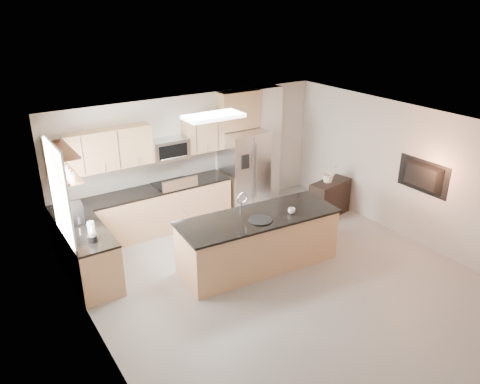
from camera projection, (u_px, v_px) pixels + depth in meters
floor at (285, 283)px, 7.81m from camera, size 6.50×6.50×0.00m
ceiling at (292, 132)px, 6.79m from camera, size 6.00×6.50×0.02m
wall_back at (192, 157)px, 9.81m from camera, size 6.00×0.02×2.60m
wall_left at (99, 270)px, 5.80m from camera, size 0.02×6.50×2.60m
wall_right at (414, 175)px, 8.80m from camera, size 0.02×6.50×2.60m
back_counter at (146, 211)px, 9.27m from camera, size 3.55×0.66×1.44m
left_counter at (89, 256)px, 7.72m from camera, size 0.66×1.50×0.92m
range at (175, 204)px, 9.58m from camera, size 0.76×0.64×1.14m
upper_cabinets at (134, 145)px, 8.82m from camera, size 3.50×0.33×0.75m
microwave at (169, 149)px, 9.22m from camera, size 0.76×0.40×0.40m
refrigerator at (244, 171)px, 10.21m from camera, size 0.92×0.78×1.78m
partition_column at (266, 144)px, 10.60m from camera, size 0.60×0.30×2.60m
window at (60, 194)px, 7.10m from camera, size 0.04×1.15×1.65m
shelf_lower at (64, 172)px, 7.12m from camera, size 0.30×1.20×0.04m
shelf_upper at (60, 149)px, 6.98m from camera, size 0.30×1.20×0.04m
ceiling_fixture at (213, 116)px, 7.84m from camera, size 1.00×0.50×0.06m
island at (258, 241)px, 8.14m from camera, size 2.87×1.22×1.39m
credenza at (329, 198)px, 10.08m from camera, size 1.03×0.58×0.78m
cup at (292, 211)px, 8.03m from camera, size 0.14×0.14×0.10m
platter at (260, 220)px, 7.78m from camera, size 0.44×0.44×0.02m
blender at (92, 233)px, 7.18m from camera, size 0.15×0.15×0.34m
kettle at (92, 230)px, 7.35m from camera, size 0.19×0.19×0.24m
coffee_maker at (77, 214)px, 7.73m from camera, size 0.22×0.26×0.37m
bowl at (53, 139)px, 7.25m from camera, size 0.46×0.46×0.09m
flower_vase at (329, 168)px, 9.80m from camera, size 0.61×0.55×0.61m
television at (420, 177)px, 8.58m from camera, size 0.14×1.08×0.62m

